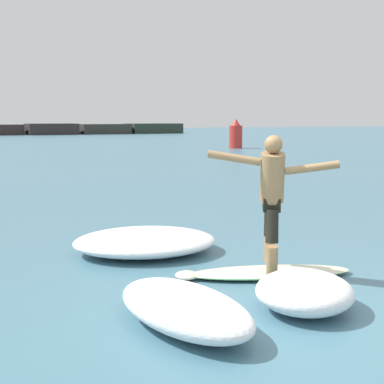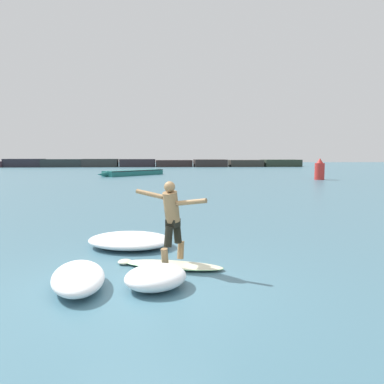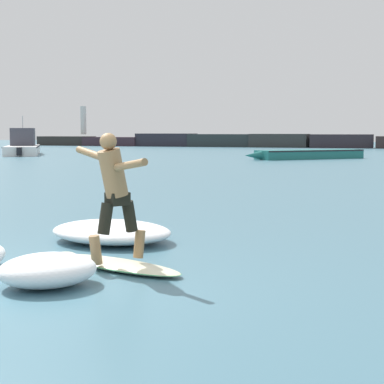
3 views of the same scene
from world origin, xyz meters
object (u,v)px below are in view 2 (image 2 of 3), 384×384
at_px(surfboard, 171,265).
at_px(surfer, 172,216).
at_px(channel_marker_buoy, 320,170).
at_px(fishing_boat_near_jetty, 133,172).

relative_size(surfboard, surfer, 1.36).
bearing_deg(channel_marker_buoy, fishing_boat_near_jetty, 155.01).
distance_m(surfboard, fishing_boat_near_jetty, 32.98).
bearing_deg(fishing_boat_near_jetty, surfer, -83.93).
xyz_separation_m(surfboard, fishing_boat_near_jetty, (-3.48, 32.79, 0.26)).
distance_m(fishing_boat_near_jetty, channel_marker_buoy, 18.76).
height_order(fishing_boat_near_jetty, channel_marker_buoy, channel_marker_buoy).
distance_m(surfboard, surfer, 0.98).
relative_size(surfer, channel_marker_buoy, 0.85).
height_order(surfboard, channel_marker_buoy, channel_marker_buoy).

